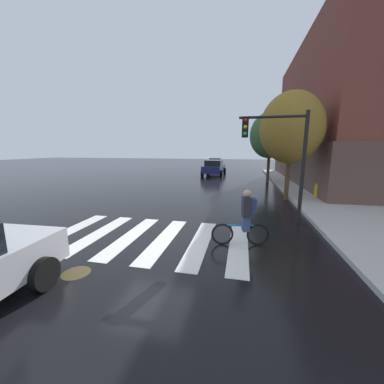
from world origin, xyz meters
TOP-DOWN VIEW (x-y plane):
  - ground_plane at (0.00, 0.00)m, footprint 120.00×120.00m
  - crosswalk_stripes at (-0.11, 0.00)m, footprint 6.37×3.66m
  - manhole_cover at (-0.86, -2.36)m, footprint 0.64×0.64m
  - sedan_mid at (-0.24, 18.53)m, footprint 2.39×4.86m
  - sedan_far at (-1.12, 27.41)m, footprint 2.08×4.40m
  - cyclist at (2.95, 0.10)m, footprint 1.69×0.41m
  - traffic_light_near at (4.19, 2.64)m, footprint 2.47×0.28m
  - fire_hydrant at (6.99, 7.41)m, footprint 0.33×0.22m
  - street_tree_near at (5.28, 6.89)m, footprint 3.28×3.28m
  - street_tree_mid at (4.96, 13.70)m, footprint 3.30×3.30m

SIDE VIEW (x-z plane):
  - ground_plane at x=0.00m, z-range 0.00..0.00m
  - manhole_cover at x=-0.86m, z-range 0.00..0.01m
  - crosswalk_stripes at x=-0.11m, z-range 0.00..0.01m
  - fire_hydrant at x=6.99m, z-range 0.14..0.92m
  - sedan_far at x=-1.12m, z-range 0.02..1.54m
  - cyclist at x=2.95m, z-range 0.00..1.69m
  - sedan_mid at x=-0.24m, z-range 0.03..1.68m
  - traffic_light_near at x=4.19m, z-range 0.76..4.96m
  - street_tree_near at x=5.28m, z-range 1.02..6.87m
  - street_tree_mid at x=4.96m, z-range 1.03..6.89m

